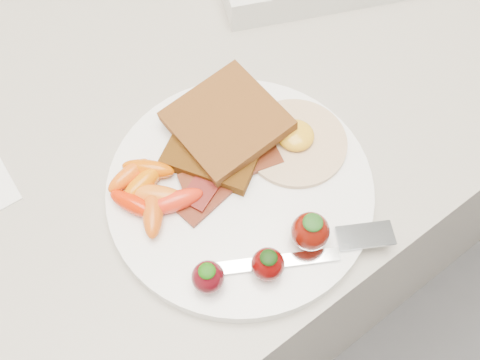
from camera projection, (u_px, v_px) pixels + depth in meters
counter at (179, 252)px, 1.00m from camera, size 2.00×0.60×0.90m
plate at (240, 189)px, 0.55m from camera, size 0.27×0.27×0.02m
toast_lower at (218, 142)px, 0.55m from camera, size 0.13×0.13×0.01m
toast_upper at (227, 121)px, 0.55m from camera, size 0.11×0.11×0.02m
fried_egg at (295, 140)px, 0.56m from camera, size 0.13×0.13×0.02m
bacon_strips at (224, 173)px, 0.54m from camera, size 0.13×0.07×0.01m
baby_carrots at (150, 192)px, 0.52m from camera, size 0.08×0.10×0.02m
strawberries at (272, 252)px, 0.48m from camera, size 0.13×0.05×0.04m
fork at (314, 250)px, 0.50m from camera, size 0.18×0.09×0.00m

